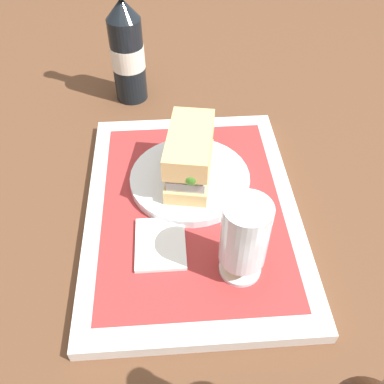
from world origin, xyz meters
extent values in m
plane|color=brown|center=(0.00, 0.00, 0.00)|extent=(3.00, 3.00, 0.00)
cube|color=silver|center=(0.00, 0.00, 0.01)|extent=(0.44, 0.32, 0.02)
cube|color=#9E2D2D|center=(0.00, 0.00, 0.02)|extent=(0.38, 0.27, 0.00)
cylinder|color=white|center=(-0.05, 0.00, 0.03)|extent=(0.19, 0.19, 0.01)
cube|color=tan|center=(-0.05, 0.00, 0.05)|extent=(0.14, 0.09, 0.02)
cube|color=#9EA3A8|center=(-0.05, 0.00, 0.07)|extent=(0.13, 0.08, 0.02)
cube|color=silver|center=(-0.05, 0.00, 0.08)|extent=(0.12, 0.07, 0.01)
sphere|color=#47932D|center=(0.00, 0.00, 0.09)|extent=(0.04, 0.04, 0.04)
cube|color=tan|center=(-0.05, 0.00, 0.10)|extent=(0.14, 0.09, 0.04)
cylinder|color=silver|center=(0.12, 0.06, 0.02)|extent=(0.06, 0.06, 0.01)
cylinder|color=silver|center=(0.12, 0.06, 0.04)|extent=(0.01, 0.01, 0.02)
cylinder|color=silver|center=(0.12, 0.06, 0.10)|extent=(0.06, 0.06, 0.09)
cylinder|color=gold|center=(0.12, 0.06, 0.07)|extent=(0.06, 0.06, 0.05)
cylinder|color=white|center=(0.12, 0.06, 0.10)|extent=(0.05, 0.05, 0.01)
cube|color=white|center=(0.07, -0.05, 0.02)|extent=(0.09, 0.07, 0.01)
cylinder|color=black|center=(-0.33, -0.10, 0.08)|extent=(0.06, 0.06, 0.17)
cylinder|color=silver|center=(-0.33, -0.10, 0.09)|extent=(0.07, 0.07, 0.05)
cone|color=black|center=(-0.33, -0.10, 0.18)|extent=(0.06, 0.06, 0.04)
camera|label=1|loc=(0.43, -0.03, 0.50)|focal=39.72mm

